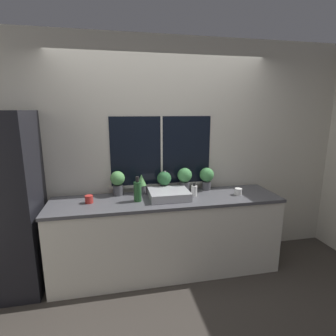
{
  "coord_description": "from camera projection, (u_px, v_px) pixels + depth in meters",
  "views": [
    {
      "loc": [
        -0.55,
        -2.45,
        1.87
      ],
      "look_at": [
        0.01,
        0.3,
        1.25
      ],
      "focal_mm": 28.0,
      "sensor_mm": 36.0,
      "label": 1
    }
  ],
  "objects": [
    {
      "name": "wall_back",
      "position": [
        161.0,
        154.0,
        3.21
      ],
      "size": [
        8.0,
        0.09,
        2.7
      ],
      "color": "beige",
      "rests_on": "ground_plane"
    },
    {
      "name": "wall_right",
      "position": [
        289.0,
        141.0,
        4.46
      ],
      "size": [
        0.06,
        7.0,
        2.7
      ],
      "color": "beige",
      "rests_on": "ground_plane"
    },
    {
      "name": "soap_bottle",
      "position": [
        194.0,
        191.0,
        3.01
      ],
      "size": [
        0.07,
        0.07,
        0.16
      ],
      "color": "white",
      "rests_on": "counter"
    },
    {
      "name": "potted_plant_right",
      "position": [
        185.0,
        178.0,
        3.19
      ],
      "size": [
        0.18,
        0.18,
        0.29
      ],
      "color": "#4C4C51",
      "rests_on": "counter"
    },
    {
      "name": "counter",
      "position": [
        167.0,
        235.0,
        3.05
      ],
      "size": [
        2.59,
        0.63,
        0.9
      ],
      "color": "silver",
      "rests_on": "ground_plane"
    },
    {
      "name": "potted_plant_left",
      "position": [
        142.0,
        184.0,
        3.09
      ],
      "size": [
        0.12,
        0.12,
        0.24
      ],
      "color": "#4C4C51",
      "rests_on": "counter"
    },
    {
      "name": "potted_plant_far_left",
      "position": [
        118.0,
        181.0,
        3.03
      ],
      "size": [
        0.17,
        0.17,
        0.29
      ],
      "color": "#4C4C51",
      "rests_on": "counter"
    },
    {
      "name": "refrigerator",
      "position": [
        0.0,
        205.0,
        2.64
      ],
      "size": [
        0.75,
        0.69,
        1.87
      ],
      "color": "black",
      "rests_on": "ground_plane"
    },
    {
      "name": "mug_white",
      "position": [
        238.0,
        192.0,
        3.07
      ],
      "size": [
        0.08,
        0.08,
        0.08
      ],
      "color": "white",
      "rests_on": "counter"
    },
    {
      "name": "mug_red",
      "position": [
        89.0,
        199.0,
        2.8
      ],
      "size": [
        0.09,
        0.09,
        0.08
      ],
      "color": "#B72D28",
      "rests_on": "counter"
    },
    {
      "name": "ground_plane",
      "position": [
        173.0,
        285.0,
        2.86
      ],
      "size": [
        14.0,
        14.0,
        0.0
      ],
      "primitive_type": "plane",
      "color": "#38332D"
    },
    {
      "name": "bottle_tall",
      "position": [
        138.0,
        191.0,
        2.84
      ],
      "size": [
        0.08,
        0.08,
        0.28
      ],
      "color": "#235128",
      "rests_on": "counter"
    },
    {
      "name": "potted_plant_far_right",
      "position": [
        207.0,
        177.0,
        3.24
      ],
      "size": [
        0.18,
        0.18,
        0.28
      ],
      "color": "#4C4C51",
      "rests_on": "counter"
    },
    {
      "name": "sink",
      "position": [
        169.0,
        194.0,
        2.95
      ],
      "size": [
        0.44,
        0.43,
        0.26
      ],
      "color": "#ADADB2",
      "rests_on": "counter"
    },
    {
      "name": "potted_plant_center",
      "position": [
        164.0,
        180.0,
        3.14
      ],
      "size": [
        0.17,
        0.17,
        0.26
      ],
      "color": "#4C4C51",
      "rests_on": "counter"
    }
  ]
}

